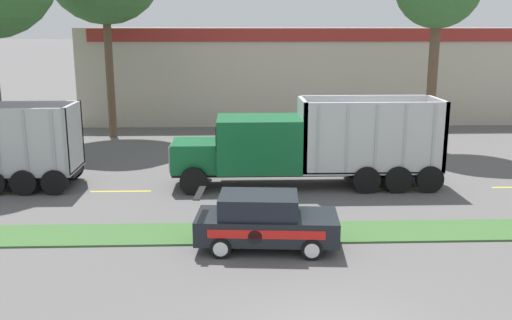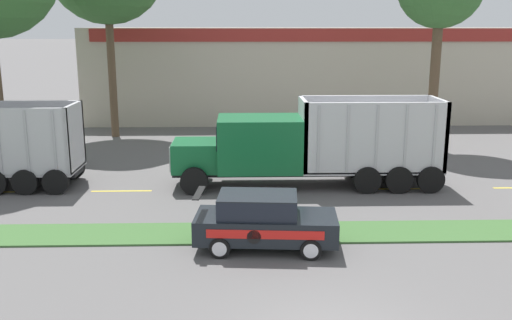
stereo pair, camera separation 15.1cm
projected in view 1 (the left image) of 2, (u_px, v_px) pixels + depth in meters
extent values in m
cube|color=#3D6633|center=(301.00, 232.00, 18.05)|extent=(120.00, 1.89, 0.06)
cube|color=yellow|center=(121.00, 191.00, 22.63)|extent=(2.40, 0.14, 0.01)
cube|color=yellow|center=(256.00, 190.00, 22.83)|extent=(2.40, 0.14, 0.01)
cube|color=yellow|center=(390.00, 189.00, 23.02)|extent=(2.40, 0.14, 0.01)
cube|color=black|center=(305.00, 171.00, 23.37)|extent=(10.78, 1.35, 0.18)
cube|color=#146033|center=(195.00, 155.00, 23.06)|extent=(1.82, 2.01, 1.17)
cube|color=#B7B7BC|center=(172.00, 156.00, 23.03)|extent=(0.06, 1.71, 0.99)
cube|color=#146033|center=(259.00, 143.00, 23.04)|extent=(3.34, 2.45, 2.12)
cube|color=black|center=(217.00, 135.00, 22.90)|extent=(0.04, 2.08, 0.96)
cylinder|color=silver|center=(305.00, 125.00, 22.13)|extent=(0.14, 0.14, 1.75)
cube|color=silver|center=(367.00, 166.00, 23.43)|extent=(5.62, 2.45, 0.12)
cube|color=silver|center=(302.00, 133.00, 23.02)|extent=(0.16, 2.45, 2.80)
cube|color=silver|center=(435.00, 133.00, 23.21)|extent=(0.16, 2.45, 2.80)
cube|color=silver|center=(376.00, 138.00, 22.00)|extent=(5.62, 0.16, 2.80)
cube|color=silver|center=(363.00, 128.00, 24.23)|extent=(5.62, 0.16, 2.80)
cube|color=#B2B2B7|center=(318.00, 139.00, 21.82)|extent=(0.10, 0.04, 2.66)
cube|color=#B2B2B7|center=(347.00, 139.00, 21.86)|extent=(0.10, 0.04, 2.66)
cube|color=#B2B2B7|center=(376.00, 139.00, 21.90)|extent=(0.10, 0.04, 2.66)
cube|color=#B2B2B7|center=(405.00, 139.00, 21.94)|extent=(0.10, 0.04, 2.66)
cube|color=#B2B2B7|center=(434.00, 138.00, 21.98)|extent=(0.10, 0.04, 2.66)
cylinder|color=black|center=(194.00, 181.00, 22.06)|extent=(1.07, 0.30, 1.07)
cylinder|color=black|center=(197.00, 167.00, 24.41)|extent=(1.07, 0.30, 1.07)
cylinder|color=black|center=(430.00, 179.00, 22.40)|extent=(1.07, 0.30, 1.07)
cylinder|color=black|center=(411.00, 165.00, 24.74)|extent=(1.07, 0.30, 1.07)
cylinder|color=black|center=(398.00, 179.00, 22.35)|extent=(1.07, 0.30, 1.07)
cylinder|color=black|center=(383.00, 165.00, 24.69)|extent=(1.07, 0.30, 1.07)
cylinder|color=black|center=(367.00, 180.00, 22.31)|extent=(1.07, 0.30, 1.07)
cylinder|color=black|center=(354.00, 165.00, 24.65)|extent=(1.07, 0.30, 1.07)
cube|color=#B7B7BC|center=(0.00, 170.00, 23.07)|extent=(6.29, 2.35, 0.12)
cube|color=#B7B7BC|center=(73.00, 137.00, 22.88)|extent=(0.16, 2.35, 2.64)
cube|color=#B7B7BC|center=(7.00, 133.00, 23.83)|extent=(6.29, 0.16, 2.64)
cube|color=#A3A3A8|center=(25.00, 143.00, 21.66)|extent=(0.10, 0.04, 2.51)
cube|color=#A3A3A8|center=(53.00, 143.00, 21.70)|extent=(0.10, 0.04, 2.51)
cylinder|color=black|center=(55.00, 182.00, 22.09)|extent=(1.00, 0.30, 1.00)
cylinder|color=black|center=(71.00, 168.00, 24.34)|extent=(1.00, 0.30, 1.00)
cylinder|color=black|center=(24.00, 182.00, 22.05)|extent=(1.00, 0.30, 1.00)
cylinder|color=black|center=(43.00, 168.00, 24.30)|extent=(1.00, 0.30, 1.00)
cylinder|color=black|center=(15.00, 168.00, 24.26)|extent=(1.00, 0.30, 1.00)
cube|color=black|center=(267.00, 227.00, 16.72)|extent=(4.25, 2.05, 0.73)
cube|color=black|center=(259.00, 205.00, 16.58)|extent=(2.38, 1.70, 0.57)
cube|color=black|center=(259.00, 195.00, 16.51)|extent=(2.38, 1.70, 0.04)
cube|color=black|center=(200.00, 193.00, 16.57)|extent=(0.31, 1.39, 0.03)
cube|color=red|center=(266.00, 235.00, 15.85)|extent=(3.29, 0.28, 0.25)
cylinder|color=black|center=(255.00, 237.00, 15.88)|extent=(0.40, 0.04, 0.40)
cylinder|color=black|center=(312.00, 250.00, 15.95)|extent=(0.61, 0.25, 0.60)
cylinder|color=silver|center=(312.00, 251.00, 15.84)|extent=(0.42, 0.05, 0.42)
cylinder|color=black|center=(309.00, 229.00, 17.55)|extent=(0.61, 0.25, 0.60)
cylinder|color=silver|center=(309.00, 228.00, 17.65)|extent=(0.42, 0.05, 0.42)
cylinder|color=black|center=(221.00, 248.00, 16.06)|extent=(0.61, 0.25, 0.60)
cylinder|color=silver|center=(220.00, 249.00, 15.95)|extent=(0.42, 0.05, 0.42)
cylinder|color=black|center=(226.00, 228.00, 17.66)|extent=(0.61, 0.25, 0.60)
cylinder|color=silver|center=(227.00, 227.00, 17.76)|extent=(0.42, 0.05, 0.42)
cube|color=black|center=(323.00, 224.00, 18.82)|extent=(0.45, 0.45, 0.03)
cone|color=#EA5B14|center=(323.00, 216.00, 18.75)|extent=(0.35, 0.35, 0.58)
cylinder|color=white|center=(323.00, 214.00, 18.74)|extent=(0.19, 0.19, 0.07)
cube|color=#BCB29E|center=(338.00, 71.00, 42.58)|extent=(35.68, 12.00, 6.30)
cube|color=maroon|center=(356.00, 35.00, 36.08)|extent=(33.90, 0.10, 0.80)
cylinder|color=brown|center=(432.00, 80.00, 29.86)|extent=(0.51, 0.51, 7.26)
cylinder|color=brown|center=(110.00, 69.00, 32.98)|extent=(0.45, 0.45, 7.99)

